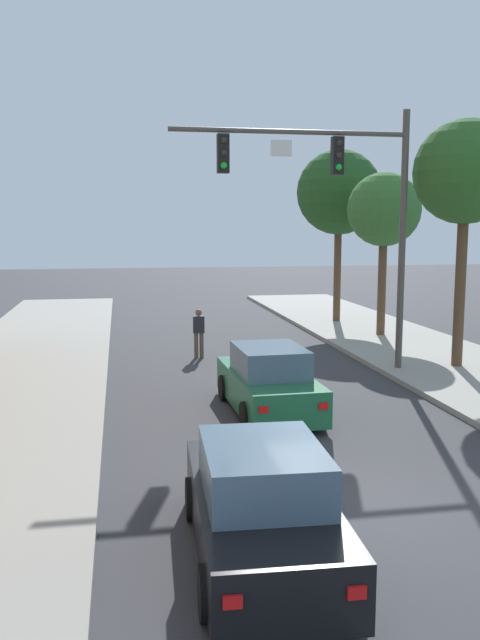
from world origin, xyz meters
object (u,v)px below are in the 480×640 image
object	(u,v)px
street_tree_second	(465,174)
street_tree_third	(384,211)
car_lead_green	(268,383)
traffic_signal_mast	(339,191)
street_tree_farthest	(339,193)
pedestrian_crossing_road	(199,331)
car_following_black	(261,507)

from	to	relation	value
street_tree_second	street_tree_third	bearing A→B (deg)	90.58
car_lead_green	street_tree_third	bearing A→B (deg)	54.90
street_tree_second	car_lead_green	bearing A→B (deg)	-152.25
traffic_signal_mast	street_tree_third	world-z (taller)	traffic_signal_mast
car_lead_green	street_tree_farthest	bearing A→B (deg)	65.32
pedestrian_crossing_road	street_tree_second	xyz separation A→B (m)	(7.52, -3.25, 4.97)
car_lead_green	car_following_black	distance (m)	6.99
car_lead_green	street_tree_third	size ratio (longest dim) A/B	0.69
traffic_signal_mast	car_lead_green	world-z (taller)	traffic_signal_mast
car_lead_green	car_following_black	world-z (taller)	same
car_lead_green	street_tree_third	distance (m)	12.25
car_lead_green	street_tree_second	size ratio (longest dim) A/B	0.59
traffic_signal_mast	pedestrian_crossing_road	xyz separation A→B (m)	(-3.68, 3.21, -4.45)
pedestrian_crossing_road	street_tree_second	world-z (taller)	street_tree_second
traffic_signal_mast	car_lead_green	xyz separation A→B (m)	(-2.84, -3.54, -4.64)
car_lead_green	traffic_signal_mast	bearing A→B (deg)	51.32
car_following_black	car_lead_green	bearing A→B (deg)	76.50
car_lead_green	street_tree_second	distance (m)	9.14
car_lead_green	street_tree_third	world-z (taller)	street_tree_third
pedestrian_crossing_road	street_tree_farthest	xyz separation A→B (m)	(6.96, 6.55, 4.86)
car_following_black	street_tree_third	xyz separation A→B (m)	(8.25, 16.21, 4.21)
car_following_black	pedestrian_crossing_road	size ratio (longest dim) A/B	2.63
street_tree_third	traffic_signal_mast	bearing A→B (deg)	-122.77
pedestrian_crossing_road	car_following_black	bearing A→B (deg)	-93.33
traffic_signal_mast	street_tree_farthest	xyz separation A→B (m)	(3.28, 9.77, 0.41)
car_lead_green	street_tree_farthest	size ratio (longest dim) A/B	0.57
pedestrian_crossing_road	street_tree_third	distance (m)	8.88
pedestrian_crossing_road	street_tree_farthest	bearing A→B (deg)	43.27
street_tree_third	street_tree_second	bearing A→B (deg)	-89.42
traffic_signal_mast	car_following_black	bearing A→B (deg)	-113.37
street_tree_second	street_tree_farthest	distance (m)	9.81
car_following_black	traffic_signal_mast	bearing A→B (deg)	66.63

